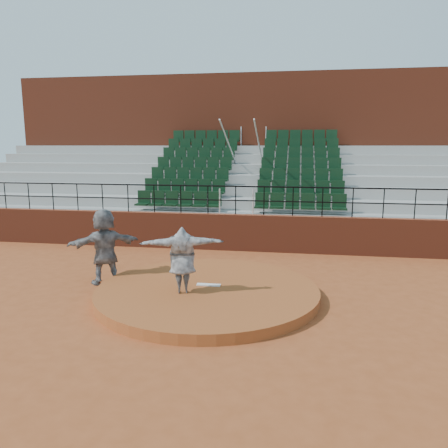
% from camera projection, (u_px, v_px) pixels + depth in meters
% --- Properties ---
extents(ground, '(90.00, 90.00, 0.00)m').
position_uv_depth(ground, '(207.00, 297.00, 10.86)').
color(ground, '#9C4A23').
rests_on(ground, ground).
extents(pitchers_mound, '(5.50, 5.50, 0.25)m').
position_uv_depth(pitchers_mound, '(207.00, 292.00, 10.84)').
color(pitchers_mound, '#9F4E23').
rests_on(pitchers_mound, ground).
extents(pitching_rubber, '(0.60, 0.15, 0.03)m').
position_uv_depth(pitching_rubber, '(209.00, 285.00, 10.96)').
color(pitching_rubber, white).
rests_on(pitching_rubber, pitchers_mound).
extents(boundary_wall, '(24.00, 0.30, 1.30)m').
position_uv_depth(boundary_wall, '(235.00, 232.00, 15.60)').
color(boundary_wall, maroon).
rests_on(boundary_wall, ground).
extents(wall_railing, '(24.04, 0.05, 1.03)m').
position_uv_depth(wall_railing, '(236.00, 194.00, 15.35)').
color(wall_railing, black).
rests_on(wall_railing, boundary_wall).
extents(seating_deck, '(24.00, 5.97, 4.63)m').
position_uv_depth(seating_deck, '(247.00, 198.00, 18.99)').
color(seating_deck, '#999994').
rests_on(seating_deck, ground).
extents(press_box_facade, '(24.00, 3.00, 7.10)m').
position_uv_depth(press_box_facade, '(256.00, 149.00, 22.46)').
color(press_box_facade, maroon).
rests_on(press_box_facade, ground).
extents(pitcher, '(2.03, 1.03, 1.60)m').
position_uv_depth(pitcher, '(182.00, 260.00, 10.32)').
color(pitcher, black).
rests_on(pitcher, pitchers_mound).
extents(fielder, '(1.93, 1.58, 2.07)m').
position_uv_depth(fielder, '(105.00, 246.00, 11.78)').
color(fielder, black).
rests_on(fielder, ground).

